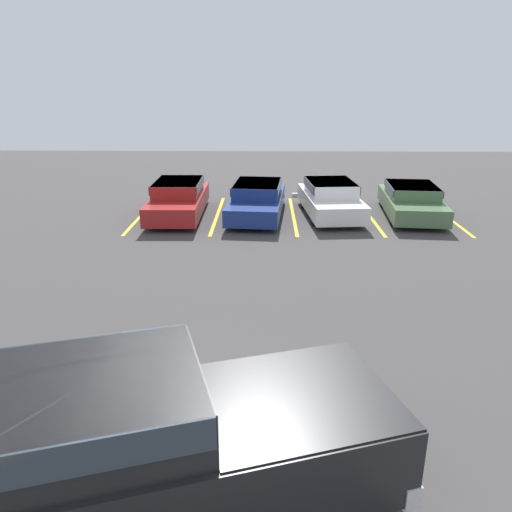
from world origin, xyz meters
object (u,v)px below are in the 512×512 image
Objects in this scene: parked_sedan_c at (330,197)px; wheel_stop_curb at (315,195)px; parked_sedan_d at (412,200)px; parked_sedan_a at (178,198)px; parked_sedan_b at (257,198)px; pickup_truck at (134,448)px.

parked_sedan_c reaches higher than wheel_stop_curb.
parked_sedan_d is (2.94, -0.02, -0.06)m from parked_sedan_c.
parked_sedan_a is 1.04× the size of parked_sedan_c.
parked_sedan_a reaches higher than parked_sedan_d.
parked_sedan_b is at bearing -92.98° from parked_sedan_c.
pickup_truck is 14.02m from parked_sedan_c.
parked_sedan_a reaches higher than parked_sedan_b.
pickup_truck is at bearing -20.59° from parked_sedan_c.
parked_sedan_b reaches higher than parked_sedan_d.
wheel_stop_curb is (-0.25, 3.15, -0.61)m from parked_sedan_c.
wheel_stop_curb is (5.31, 3.28, -0.61)m from parked_sedan_a.
parked_sedan_a is 6.27m from wheel_stop_curb.
parked_sedan_d is at bearing -44.78° from wheel_stop_curb.
parked_sedan_b reaches higher than wheel_stop_curb.
pickup_truck is 17.04m from wheel_stop_curb.
parked_sedan_d reaches higher than wheel_stop_curb.
parked_sedan_b is 1.06× the size of parked_sedan_d.
parked_sedan_c is at bearing 96.69° from parked_sedan_b.
parked_sedan_a is at bearing -148.26° from wheel_stop_curb.
parked_sedan_b is (1.12, 13.41, -0.29)m from pickup_truck.
wheel_stop_curb is at bearing -129.94° from parked_sedan_d.
pickup_truck is 13.48m from parked_sedan_a.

